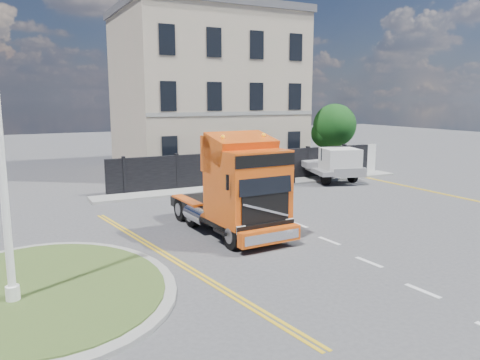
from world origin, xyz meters
TOP-DOWN VIEW (x-y plane):
  - ground at (0.00, 0.00)m, footprint 120.00×120.00m
  - traffic_island at (-7.00, -3.00)m, footprint 6.80×6.80m
  - hoarding_fence at (6.55, 9.00)m, footprint 18.80×0.25m
  - georgian_building at (6.00, 16.50)m, footprint 12.30×10.30m
  - tree at (14.38, 12.10)m, footprint 3.20×3.20m
  - pavement_far at (6.00, 8.10)m, footprint 20.00×1.60m
  - truck at (0.04, -0.64)m, footprint 2.66×6.44m
  - flatbed_pickup at (10.53, 7.00)m, footprint 3.44×5.64m

SIDE VIEW (x-z plane):
  - ground at x=0.00m, z-range 0.00..0.00m
  - pavement_far at x=6.00m, z-range 0.00..0.12m
  - traffic_island at x=-7.00m, z-range 0.00..0.16m
  - hoarding_fence at x=6.55m, z-range 0.00..2.00m
  - flatbed_pickup at x=10.53m, z-range 0.08..2.25m
  - truck at x=0.04m, z-range -0.20..3.60m
  - tree at x=14.38m, z-range 0.65..5.45m
  - georgian_building at x=6.00m, z-range -0.63..12.17m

